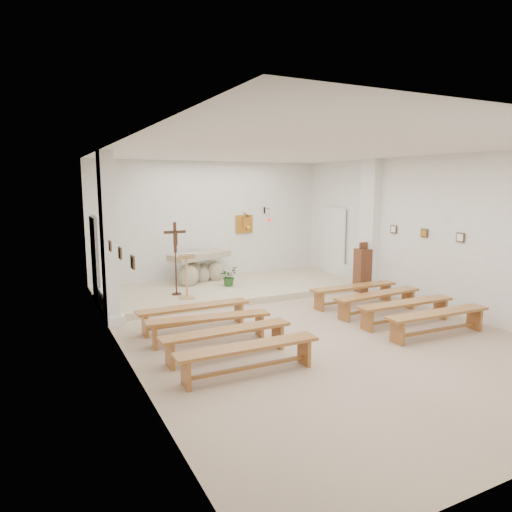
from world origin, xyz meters
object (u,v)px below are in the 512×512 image
bench_left_front (194,311)px  donation_pedestal (362,270)px  bench_left_third (227,336)px  bench_right_third (406,307)px  altar (199,269)px  bench_left_fourth (248,353)px  lectern (187,276)px  bench_right_fourth (438,318)px  crucifix_stand (175,253)px  bench_left_second (209,323)px  bench_right_second (378,298)px  bench_right_front (354,291)px

bench_left_front → donation_pedestal: bearing=11.5°
bench_left_third → bench_right_third: size_ratio=1.00×
altar → bench_left_fourth: bearing=-122.3°
lectern → bench_right_fourth: (3.50, -4.36, -0.34)m
crucifix_stand → bench_left_second: size_ratio=0.78×
bench_right_second → bench_right_fourth: 1.66m
bench_left_second → crucifix_stand: bearing=91.3°
bench_right_fourth → bench_right_third: bearing=92.1°
crucifix_stand → bench_left_fourth: crucifix_stand is taller
bench_left_third → bench_left_fourth: bearing=-90.9°
bench_right_second → bench_right_third: (0.00, -0.83, 0.00)m
donation_pedestal → bench_right_fourth: donation_pedestal is taller
altar → crucifix_stand: crucifix_stand is taller
bench_right_second → bench_right_fourth: size_ratio=1.00×
bench_left_front → bench_left_third: same height
crucifix_stand → bench_right_third: size_ratio=0.79×
altar → donation_pedestal: size_ratio=1.41×
donation_pedestal → lectern: bearing=173.3°
crucifix_stand → donation_pedestal: crucifix_stand is taller
bench_right_front → altar: bearing=127.3°
bench_right_front → bench_left_second: 4.06m
bench_right_second → bench_right_fourth: bearing=-94.3°
bench_right_front → crucifix_stand: bearing=147.9°
bench_right_fourth → bench_left_front: bearing=150.0°
lectern → bench_left_third: (-0.47, -3.53, -0.34)m
donation_pedestal → bench_right_second: size_ratio=0.58×
donation_pedestal → bench_left_front: bearing=-164.9°
donation_pedestal → bench_right_fourth: size_ratio=0.58×
bench_left_front → bench_right_third: size_ratio=1.00×
donation_pedestal → bench_right_second: donation_pedestal is taller
bench_right_front → bench_right_third: (0.00, -1.66, 0.00)m
bench_right_third → bench_left_fourth: same height
bench_left_front → bench_right_front: bearing=-0.1°
bench_right_fourth → donation_pedestal: bearing=74.6°
lectern → bench_right_third: 4.98m
bench_left_second → bench_left_fourth: (0.00, -1.66, 0.00)m
lectern → bench_left_fourth: bearing=-85.1°
donation_pedestal → bench_right_second: bearing=-117.2°
bench_right_front → bench_left_third: (-3.97, -1.66, 0.00)m
bench_right_front → bench_left_fourth: same height
bench_left_third → donation_pedestal: bearing=27.1°
bench_right_front → bench_left_third: 4.30m
bench_left_front → bench_right_fourth: same height
bench_right_third → lectern: bearing=136.2°
bench_right_front → bench_left_front: bearing=-179.3°
crucifix_stand → bench_left_front: crucifix_stand is taller
altar → donation_pedestal: (3.72, -2.46, 0.09)m
bench_right_front → lectern: bearing=152.6°
altar → bench_left_third: altar is taller
lectern → bench_right_third: bearing=-34.2°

